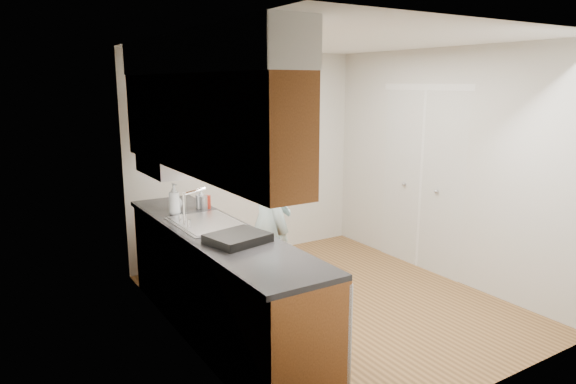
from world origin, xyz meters
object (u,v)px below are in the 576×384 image
(soda_can, at_px, (207,202))
(soap_bottle_c, at_px, (176,201))
(soap_bottle_b, at_px, (201,198))
(person, at_px, (269,212))
(steel_can, at_px, (204,203))
(soap_bottle_a, at_px, (174,199))
(dish_rack, at_px, (238,238))

(soda_can, bearing_deg, soap_bottle_c, 153.64)
(soda_can, bearing_deg, soap_bottle_b, 141.16)
(soap_bottle_b, height_order, soap_bottle_c, soap_bottle_b)
(soap_bottle_c, distance_m, soda_can, 0.30)
(person, relative_size, steel_can, 14.67)
(person, relative_size, soap_bottle_b, 10.03)
(soap_bottle_a, xyz_separation_m, soap_bottle_c, (0.08, 0.19, -0.06))
(person, distance_m, dish_rack, 0.79)
(soda_can, relative_size, dish_rack, 0.30)
(soap_bottle_b, bearing_deg, steel_can, -91.90)
(soap_bottle_c, distance_m, dish_rack, 1.26)
(soap_bottle_a, distance_m, soap_bottle_b, 0.32)
(person, relative_size, dish_rack, 4.59)
(soap_bottle_c, bearing_deg, soap_bottle_b, -23.28)
(dish_rack, bearing_deg, soap_bottle_b, 68.45)
(soda_can, bearing_deg, steel_can, -147.65)
(soap_bottle_c, bearing_deg, soda_can, -26.36)
(soda_can, bearing_deg, soap_bottle_a, -170.28)
(person, xyz_separation_m, soap_bottle_a, (-0.69, 0.53, 0.10))
(soap_bottle_a, xyz_separation_m, soap_bottle_b, (0.30, 0.10, -0.05))
(steel_can, bearing_deg, dish_rack, -99.67)
(steel_can, distance_m, dish_rack, 1.11)
(soap_bottle_b, distance_m, soap_bottle_c, 0.24)
(soap_bottle_a, height_order, dish_rack, soap_bottle_a)
(soap_bottle_a, relative_size, soap_bottle_b, 1.51)
(person, xyz_separation_m, soda_can, (-0.35, 0.59, 0.01))
(soap_bottle_c, bearing_deg, dish_rack, -88.53)
(soap_bottle_c, bearing_deg, person, -49.83)
(soap_bottle_a, bearing_deg, dish_rack, -83.88)
(soap_bottle_b, xyz_separation_m, soda_can, (0.05, -0.04, -0.03))
(soap_bottle_b, height_order, dish_rack, soap_bottle_b)
(person, distance_m, soap_bottle_b, 0.74)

